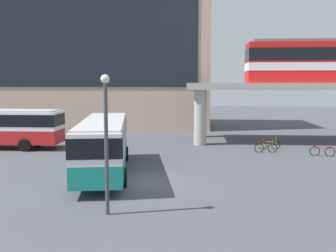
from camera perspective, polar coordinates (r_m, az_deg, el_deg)
The scene contains 7 objects.
ground_plane at distance 30.32m, azimuth -0.86°, elevation -3.70°, with size 120.00×120.00×0.00m, color #47494F.
station_building at distance 48.86m, azimuth -10.77°, elevation 10.93°, with size 28.17×10.63×18.48m.
bus_main at distance 22.65m, azimuth -9.74°, elevation -2.17°, with size 4.36×11.31×3.22m.
bicycle_brown at distance 30.28m, azimuth 14.67°, elevation -3.24°, with size 1.79×0.17×1.04m.
bicycle_orange at distance 31.77m, azimuth 15.20°, elevation -2.80°, with size 1.79×0.24×1.04m.
bicycle_red at distance 30.10m, azimuth 22.44°, elevation -3.58°, with size 1.77×0.41×1.04m.
lamp_post at distance 15.22m, azimuth -9.41°, elevation -0.95°, with size 0.36×0.36×5.72m.
Camera 1 is at (2.66, -19.72, 5.36)m, focal length 40.02 mm.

